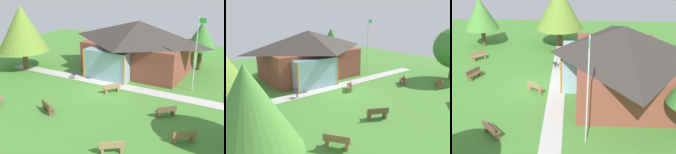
% 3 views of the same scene
% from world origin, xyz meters
% --- Properties ---
extents(ground_plane, '(44.00, 44.00, 0.00)m').
position_xyz_m(ground_plane, '(0.00, 0.00, 0.00)').
color(ground_plane, '#478433').
extents(pavilion, '(10.83, 8.49, 5.22)m').
position_xyz_m(pavilion, '(0.00, 6.71, 2.71)').
color(pavilion, brown).
rests_on(pavilion, ground_plane).
extents(footpath, '(24.06, 1.76, 0.03)m').
position_xyz_m(footpath, '(0.00, 1.92, 0.01)').
color(footpath, '#BCB7B2').
rests_on(footpath, ground_plane).
extents(flagpole, '(0.64, 0.08, 6.48)m').
position_xyz_m(flagpole, '(6.58, 4.08, 3.54)').
color(flagpole, silver).
rests_on(flagpole, ground_plane).
extents(bench_front_left, '(1.28, 1.45, 0.84)m').
position_xyz_m(bench_front_left, '(-5.70, -6.36, 0.40)').
color(bench_front_left, olive).
rests_on(bench_front_left, ground_plane).
extents(bench_front_center, '(1.53, 1.09, 0.84)m').
position_xyz_m(bench_front_center, '(-1.52, -5.32, 0.40)').
color(bench_front_center, brown).
rests_on(bench_front_center, ground_plane).
extents(bench_lawn_far_right, '(1.46, 1.26, 0.84)m').
position_xyz_m(bench_lawn_far_right, '(8.33, -4.30, 0.40)').
color(bench_lawn_far_right, brown).
rests_on(bench_lawn_far_right, ground_plane).
extents(bench_mid_right, '(1.37, 1.37, 0.84)m').
position_xyz_m(bench_mid_right, '(6.22, -1.60, 0.40)').
color(bench_mid_right, brown).
rests_on(bench_mid_right, ground_plane).
extents(bench_rear_near_path, '(1.25, 1.46, 0.84)m').
position_xyz_m(bench_rear_near_path, '(0.68, 0.28, 0.40)').
color(bench_rear_near_path, '#9E7A51').
rests_on(bench_rear_near_path, ground_plane).
extents(patio_chair_west, '(0.47, 0.47, 0.86)m').
position_xyz_m(patio_chair_west, '(-4.21, 1.49, 0.42)').
color(patio_chair_west, '#33383D').
rests_on(patio_chair_west, ground_plane).
extents(tree_lawn_corner, '(3.71, 3.71, 5.33)m').
position_xyz_m(tree_lawn_corner, '(-10.02, -7.14, 3.64)').
color(tree_lawn_corner, brown).
rests_on(tree_lawn_corner, ground_plane).
extents(tree_behind_pavilion_right, '(3.23, 3.23, 5.10)m').
position_xyz_m(tree_behind_pavilion_right, '(5.55, 10.29, 3.62)').
color(tree_behind_pavilion_right, brown).
rests_on(tree_behind_pavilion_right, ground_plane).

